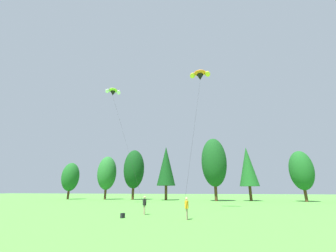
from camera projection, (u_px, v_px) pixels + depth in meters
name	position (u px, v px, depth m)	size (l,w,h in m)	color
treeline_tree_a	(70.00, 177.00, 53.75)	(4.20, 4.20, 8.90)	#472D19
treeline_tree_b	(107.00, 173.00, 53.15)	(4.61, 4.61, 10.40)	#472D19
treeline_tree_c	(134.00, 169.00, 52.24)	(4.99, 4.99, 11.83)	#472D19
treeline_tree_d	(166.00, 166.00, 50.24)	(4.30, 4.30, 12.27)	#472D19
treeline_tree_e	(214.00, 162.00, 46.41)	(5.39, 5.39, 13.30)	#472D19
treeline_tree_f	(248.00, 166.00, 46.88)	(4.13, 4.13, 11.52)	#472D19
treeline_tree_g	(301.00, 170.00, 43.36)	(4.51, 4.51, 10.04)	#472D19
kite_flyer_near	(144.00, 204.00, 20.46)	(0.47, 0.58, 1.69)	gray
kite_flyer_mid	(187.00, 207.00, 17.07)	(0.27, 0.58, 1.69)	gray
parafoil_kite_high_lime_white	(113.00, 92.00, 39.99)	(11.91, 14.20, 19.54)	#93D633
parafoil_kite_mid_orange	(200.00, 75.00, 29.40)	(3.15, 8.89, 17.03)	orange
backpack	(123.00, 216.00, 17.87)	(0.32, 0.24, 0.40)	black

